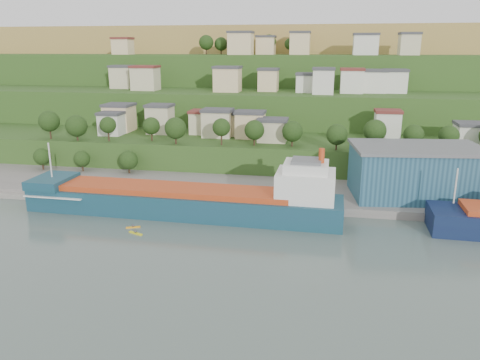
% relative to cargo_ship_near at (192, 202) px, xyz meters
% --- Properties ---
extents(ground, '(500.00, 500.00, 0.00)m').
position_rel_cargo_ship_near_xyz_m(ground, '(8.25, -10.24, -3.04)').
color(ground, '#485852').
rests_on(ground, ground).
extents(quay, '(220.00, 26.00, 4.00)m').
position_rel_cargo_ship_near_xyz_m(quay, '(28.25, 17.76, -3.04)').
color(quay, slate).
rests_on(quay, ground).
extents(pebble_beach, '(40.00, 18.00, 2.40)m').
position_rel_cargo_ship_near_xyz_m(pebble_beach, '(-46.75, 11.76, -3.04)').
color(pebble_beach, slate).
rests_on(pebble_beach, ground).
extents(hillside, '(360.00, 211.23, 96.00)m').
position_rel_cargo_ship_near_xyz_m(hillside, '(8.25, 158.44, -2.96)').
color(hillside, '#284719').
rests_on(hillside, ground).
extents(cargo_ship_near, '(74.36, 13.13, 19.06)m').
position_rel_cargo_ship_near_xyz_m(cargo_ship_near, '(0.00, 0.00, 0.00)').
color(cargo_ship_near, '#13404A').
rests_on(cargo_ship_near, ground).
extents(warehouse, '(33.03, 22.54, 12.80)m').
position_rel_cargo_ship_near_xyz_m(warehouse, '(52.32, 17.48, 5.39)').
color(warehouse, navy).
rests_on(warehouse, quay).
extents(caravan, '(5.91, 3.52, 2.58)m').
position_rel_cargo_ship_near_xyz_m(caravan, '(-42.17, 8.76, -0.55)').
color(caravan, silver).
rests_on(caravan, pebble_beach).
extents(dinghy, '(3.97, 2.28, 0.75)m').
position_rel_cargo_ship_near_xyz_m(dinghy, '(-33.77, 8.74, -1.47)').
color(dinghy, silver).
rests_on(dinghy, pebble_beach).
extents(kayak_orange, '(3.04, 1.67, 0.77)m').
position_rel_cargo_ship_near_xyz_m(kayak_orange, '(-10.36, -10.51, -2.82)').
color(kayak_orange, orange).
rests_on(kayak_orange, ground).
extents(kayak_yellow, '(3.42, 1.93, 0.87)m').
position_rel_cargo_ship_near_xyz_m(kayak_yellow, '(-8.48, -13.68, -2.79)').
color(kayak_yellow, yellow).
rests_on(kayak_yellow, ground).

